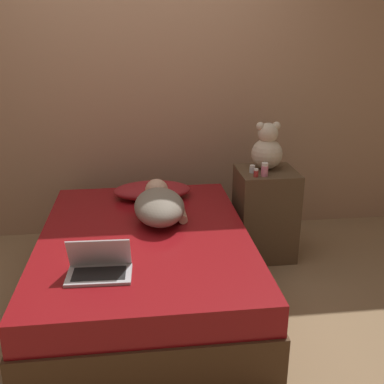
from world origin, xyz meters
TOP-DOWN VIEW (x-y plane):
  - ground_plane at (0.00, 0.00)m, footprint 12.00×12.00m
  - wall_back at (0.00, 1.19)m, footprint 8.00×0.06m
  - bed at (0.00, 0.00)m, footprint 1.34×1.82m
  - nightstand at (0.95, 0.55)m, footprint 0.44×0.42m
  - pillow at (0.07, 0.64)m, footprint 0.59×0.35m
  - person_lying at (0.11, 0.24)m, footprint 0.35×0.71m
  - laptop at (-0.25, -0.49)m, footprint 0.34×0.21m
  - teddy_bear at (0.96, 0.61)m, footprint 0.24×0.24m
  - bottle_pink at (0.89, 0.43)m, footprint 0.05×0.05m
  - bottle_clear at (0.82, 0.52)m, footprint 0.04×0.04m
  - bottle_red at (0.83, 0.42)m, footprint 0.03×0.03m

SIDE VIEW (x-z plane):
  - ground_plane at x=0.00m, z-range 0.00..0.00m
  - bed at x=0.00m, z-range 0.00..0.50m
  - nightstand at x=0.95m, z-range 0.00..0.71m
  - laptop at x=-0.25m, z-range 0.45..0.65m
  - pillow at x=0.07m, z-range 0.50..0.61m
  - person_lying at x=0.11m, z-range 0.50..0.69m
  - bottle_clear at x=0.82m, z-range 0.71..0.76m
  - bottle_red at x=0.83m, z-range 0.71..0.77m
  - bottle_pink at x=0.89m, z-range 0.71..0.81m
  - teddy_bear at x=0.96m, z-range 0.68..1.05m
  - wall_back at x=0.00m, z-range 0.00..2.60m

